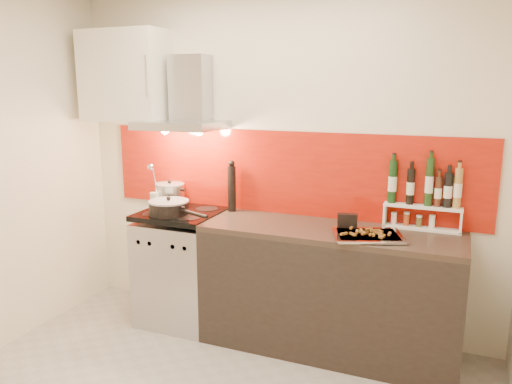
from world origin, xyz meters
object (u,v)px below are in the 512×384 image
at_px(range_stove, 182,268).
at_px(saute_pan, 169,207).
at_px(pepper_mill, 232,187).
at_px(counter, 329,289).
at_px(stock_pot, 170,194).
at_px(baking_tray, 368,235).

relative_size(range_stove, saute_pan, 1.59).
bearing_deg(pepper_mill, counter, -13.07).
relative_size(range_stove, stock_pot, 3.74).
bearing_deg(stock_pot, saute_pan, -58.97).
xyz_separation_m(saute_pan, pepper_mill, (0.38, 0.32, 0.13)).
bearing_deg(pepper_mill, range_stove, -150.00).
xyz_separation_m(stock_pot, saute_pan, (0.17, -0.28, -0.04)).
bearing_deg(stock_pot, counter, -6.66).
bearing_deg(counter, saute_pan, -174.50).
distance_m(counter, stock_pot, 1.51).
bearing_deg(saute_pan, pepper_mill, 39.74).
height_order(counter, stock_pot, stock_pot).
relative_size(counter, pepper_mill, 4.43).
distance_m(stock_pot, pepper_mill, 0.56).
distance_m(saute_pan, pepper_mill, 0.51).
bearing_deg(counter, baking_tray, -21.82).
distance_m(counter, pepper_mill, 1.09).
bearing_deg(baking_tray, counter, 158.18).
bearing_deg(range_stove, counter, 0.23).
height_order(range_stove, saute_pan, saute_pan).
xyz_separation_m(counter, saute_pan, (-1.23, -0.12, 0.51)).
height_order(counter, baking_tray, baking_tray).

